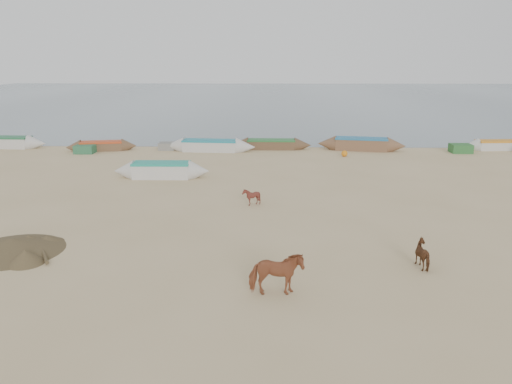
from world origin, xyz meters
TOP-DOWN VIEW (x-y plane):
  - ground at (0.00, 0.00)m, footprint 140.00×140.00m
  - sea at (0.00, 82.00)m, footprint 160.00×160.00m
  - cow_adult at (0.80, -4.05)m, footprint 1.62×0.82m
  - calf_front at (-0.26, 5.36)m, footprint 0.89×0.83m
  - calf_right at (5.76, -1.88)m, footprint 1.13×1.17m
  - near_canoe at (-5.72, 10.98)m, footprint 5.62×1.39m
  - debris_pile at (-8.66, -0.83)m, footprint 4.25×4.25m
  - waterline_canoes at (-0.91, 20.59)m, footprint 58.40×3.05m
  - beach_clutter at (3.84, 19.74)m, footprint 41.47×3.30m

SIDE VIEW (x-z plane):
  - ground at x=0.00m, z-range 0.00..0.00m
  - sea at x=0.00m, z-range 0.01..0.01m
  - debris_pile at x=-8.66m, z-range 0.00..0.47m
  - beach_clutter at x=3.84m, z-range -0.02..0.62m
  - calf_front at x=-0.26m, z-range 0.00..0.83m
  - waterline_canoes at x=-0.91m, z-range -0.06..0.92m
  - calf_right at x=5.76m, z-range 0.00..0.90m
  - near_canoe at x=-5.72m, z-range 0.00..0.92m
  - cow_adult at x=0.80m, z-range 0.00..1.33m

